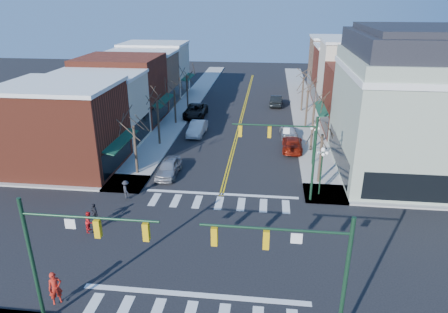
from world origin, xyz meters
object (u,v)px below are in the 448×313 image
(car_left_mid, at_px, (197,128))
(pedestrian_dark_a, at_px, (94,213))
(pedestrian_dark_b, at_px, (126,189))
(lamppost_midblock, at_px, (314,137))
(pedestrian_red_b, at_px, (89,222))
(car_left_far, at_px, (195,111))
(car_right_mid, at_px, (289,131))
(pedestrian_red_a, at_px, (55,288))
(lamppost_corner, at_px, (322,163))
(car_right_far, at_px, (276,101))
(car_right_near, at_px, (292,144))
(victorian_corner, at_px, (412,104))
(car_left_near, at_px, (169,167))

(car_left_mid, height_order, pedestrian_dark_a, pedestrian_dark_a)
(pedestrian_dark_a, distance_m, pedestrian_dark_b, 4.11)
(lamppost_midblock, height_order, pedestrian_dark_a, lamppost_midblock)
(pedestrian_red_b, bearing_deg, car_left_far, -5.23)
(car_right_mid, relative_size, pedestrian_red_a, 2.41)
(lamppost_corner, relative_size, car_right_far, 0.89)
(pedestrian_red_b, bearing_deg, pedestrian_dark_a, 5.43)
(car_left_mid, relative_size, car_right_near, 0.94)
(victorian_corner, xyz_separation_m, pedestrian_red_b, (-25.02, -13.69, -5.73))
(lamppost_corner, height_order, pedestrian_dark_b, lamppost_corner)
(victorian_corner, relative_size, car_right_far, 2.93)
(lamppost_corner, xyz_separation_m, pedestrian_dark_b, (-15.88, -2.55, -2.03))
(pedestrian_red_a, bearing_deg, car_right_near, 21.08)
(car_left_mid, relative_size, car_right_far, 1.00)
(pedestrian_red_a, bearing_deg, car_left_far, 48.22)
(lamppost_midblock, height_order, pedestrian_red_b, lamppost_midblock)
(lamppost_corner, relative_size, car_right_mid, 0.93)
(victorian_corner, distance_m, car_right_mid, 14.73)
(lamppost_corner, xyz_separation_m, lamppost_midblock, (0.00, 6.50, 0.00))
(car_right_far, xyz_separation_m, pedestrian_dark_b, (-12.48, -31.92, 0.13))
(lamppost_midblock, distance_m, car_left_far, 21.43)
(pedestrian_red_a, distance_m, pedestrian_dark_a, 8.27)
(car_right_near, height_order, pedestrian_dark_a, pedestrian_dark_a)
(pedestrian_dark_b, bearing_deg, pedestrian_red_a, 145.05)
(car_left_mid, relative_size, pedestrian_red_a, 2.53)
(car_left_mid, relative_size, pedestrian_dark_b, 3.13)
(car_left_near, xyz_separation_m, car_left_mid, (0.59, 11.87, 0.03))
(lamppost_corner, distance_m, car_left_far, 26.52)
(lamppost_midblock, relative_size, pedestrian_red_b, 2.78)
(victorian_corner, bearing_deg, lamppost_corner, -144.14)
(car_right_mid, relative_size, pedestrian_dark_a, 2.97)
(car_left_far, xyz_separation_m, pedestrian_red_a, (-0.90, -36.74, 0.27))
(lamppost_corner, bearing_deg, car_left_far, 123.52)
(car_left_mid, relative_size, pedestrian_red_b, 3.13)
(car_right_near, xyz_separation_m, pedestrian_red_a, (-13.70, -25.19, 0.36))
(car_right_mid, relative_size, pedestrian_dark_b, 2.99)
(lamppost_midblock, xyz_separation_m, car_left_near, (-13.59, -3.90, -2.19))
(car_left_near, distance_m, pedestrian_dark_a, 9.71)
(victorian_corner, relative_size, pedestrian_red_a, 7.38)
(car_right_mid, bearing_deg, victorian_corner, 136.38)
(car_left_far, bearing_deg, pedestrian_dark_a, -94.76)
(car_right_far, relative_size, pedestrian_dark_a, 3.11)
(victorian_corner, height_order, pedestrian_red_b, victorian_corner)
(car_left_near, bearing_deg, pedestrian_red_b, -106.53)
(victorian_corner, relative_size, lamppost_corner, 3.29)
(lamppost_corner, height_order, car_left_far, lamppost_corner)
(car_left_near, height_order, pedestrian_dark_b, pedestrian_dark_b)
(victorian_corner, relative_size, car_right_near, 2.73)
(lamppost_midblock, xyz_separation_m, car_right_far, (-3.40, 22.87, -2.16))
(lamppost_corner, bearing_deg, car_right_far, 96.60)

